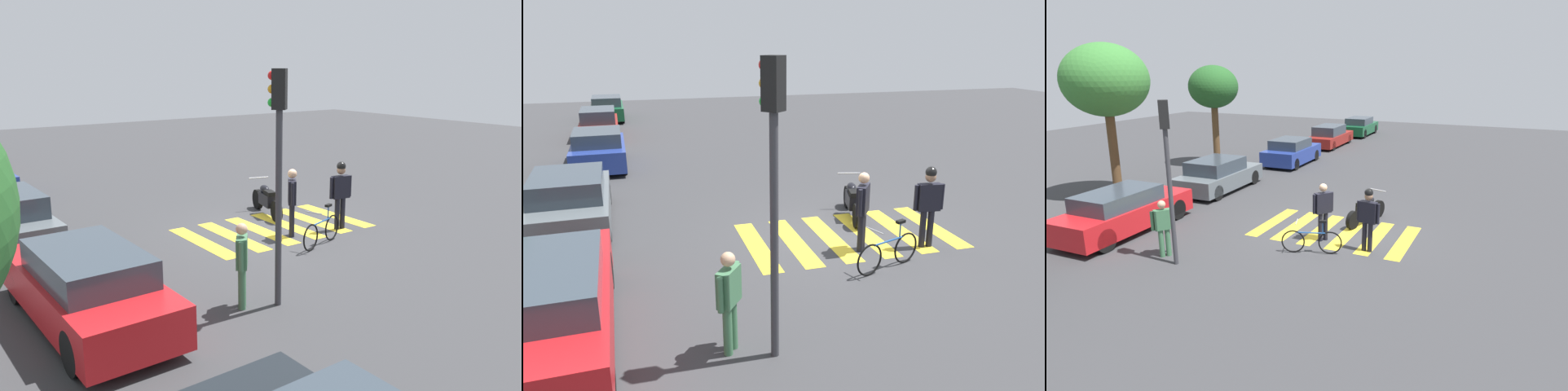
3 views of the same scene
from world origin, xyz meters
The scene contains 13 objects.
ground_plane centered at (0.00, 0.00, 0.00)m, with size 60.00×60.00×0.00m, color #38383A.
police_motorcycle centered at (1.22, -0.65, 0.45)m, with size 2.15×0.85×1.02m.
leaning_bicycle centered at (-1.92, -0.05, 0.37)m, with size 0.66×1.65×1.00m.
officer_on_foot centered at (-1.11, -1.42, 1.10)m, with size 0.27×0.69×1.87m.
officer_by_motorcycle centered at (-0.86, 0.06, 1.04)m, with size 0.58×0.47×1.79m.
pedestrian_bystander centered at (-3.82, 3.59, 0.92)m, with size 0.55×0.44×1.62m.
crosswalk_stripes centered at (0.00, 0.00, 0.00)m, with size 2.97×4.95×0.01m.
car_red_convertible centered at (-2.80, 6.14, 0.68)m, with size 4.72×1.84×1.40m.
car_grey_coupe centered at (2.68, 6.39, 0.65)m, with size 4.28×1.99×1.37m.
car_blue_hatchback centered at (8.80, 5.97, 0.66)m, with size 3.97×1.93×1.39m.
car_maroon_wagon centered at (14.93, 6.22, 0.65)m, with size 4.60×1.81×1.38m.
car_green_compact centered at (20.46, 6.00, 0.66)m, with size 4.32×1.85×1.36m.
traffic_light_pole centered at (-4.10, 2.98, 2.91)m, with size 0.35×0.34×4.35m.
Camera 2 is at (-10.45, 4.74, 4.56)m, focal length 35.06 mm.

